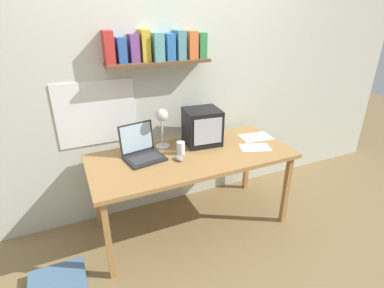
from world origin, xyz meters
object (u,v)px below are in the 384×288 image
at_px(juice_glass, 181,149).
at_px(corner_desk, 192,160).
at_px(floor_cushion, 58,287).
at_px(desk_lamp, 162,121).
at_px(loose_paper_near_monitor, 255,137).
at_px(computer_mouse, 178,158).
at_px(laptop, 141,149).
at_px(crt_monitor, 202,127).
at_px(printed_handout, 255,148).

bearing_deg(juice_glass, corner_desk, -33.36).
xyz_separation_m(juice_glass, floor_cushion, (-1.12, -0.36, -0.74)).
bearing_deg(desk_lamp, juice_glass, -34.92).
distance_m(corner_desk, loose_paper_near_monitor, 0.73).
xyz_separation_m(computer_mouse, floor_cushion, (-1.06, -0.26, -0.71)).
height_order(laptop, computer_mouse, laptop).
relative_size(juice_glass, loose_paper_near_monitor, 0.35).
height_order(crt_monitor, laptop, crt_monitor).
xyz_separation_m(corner_desk, juice_glass, (-0.08, 0.05, 0.11)).
bearing_deg(crt_monitor, printed_handout, -31.08).
bearing_deg(floor_cushion, laptop, 29.20).
distance_m(crt_monitor, juice_glass, 0.32).
bearing_deg(printed_handout, floor_cushion, -173.72).
bearing_deg(corner_desk, laptop, 160.91).
bearing_deg(crt_monitor, loose_paper_near_monitor, -4.01).
bearing_deg(crt_monitor, juice_glass, -148.68).
bearing_deg(desk_lamp, computer_mouse, -61.15).
xyz_separation_m(crt_monitor, laptop, (-0.59, -0.04, -0.09)).
bearing_deg(juice_glass, laptop, 165.04).
xyz_separation_m(corner_desk, desk_lamp, (-0.19, 0.20, 0.33)).
distance_m(crt_monitor, computer_mouse, 0.43).
xyz_separation_m(crt_monitor, printed_handout, (0.39, -0.29, -0.16)).
bearing_deg(floor_cushion, desk_lamp, 26.50).
xyz_separation_m(laptop, printed_handout, (0.99, -0.25, -0.07)).
relative_size(juice_glass, floor_cushion, 0.28).
relative_size(loose_paper_near_monitor, floor_cushion, 0.81).
bearing_deg(loose_paper_near_monitor, crt_monitor, 170.58).
height_order(juice_glass, computer_mouse, juice_glass).
bearing_deg(desk_lamp, loose_paper_near_monitor, 10.63).
xyz_separation_m(crt_monitor, desk_lamp, (-0.38, 0.02, 0.11)).
xyz_separation_m(computer_mouse, printed_handout, (0.72, -0.06, -0.01)).
relative_size(computer_mouse, printed_handout, 0.36).
distance_m(desk_lamp, loose_paper_near_monitor, 0.96).
relative_size(computer_mouse, loose_paper_near_monitor, 0.35).
bearing_deg(printed_handout, loose_paper_near_monitor, 54.15).
xyz_separation_m(crt_monitor, juice_glass, (-0.27, -0.13, -0.11)).
xyz_separation_m(laptop, computer_mouse, (0.26, -0.19, -0.05)).
height_order(crt_monitor, floor_cushion, crt_monitor).
height_order(desk_lamp, floor_cushion, desk_lamp).
bearing_deg(laptop, desk_lamp, 5.09).
bearing_deg(crt_monitor, floor_cushion, -155.24).
relative_size(crt_monitor, juice_glass, 3.06).
bearing_deg(laptop, loose_paper_near_monitor, -12.55).
distance_m(computer_mouse, loose_paper_near_monitor, 0.88).
bearing_deg(computer_mouse, laptop, 144.61).
xyz_separation_m(crt_monitor, loose_paper_near_monitor, (0.54, -0.09, -0.16)).
xyz_separation_m(printed_handout, floor_cushion, (-1.78, -0.20, -0.70)).
height_order(crt_monitor, juice_glass, crt_monitor).
distance_m(crt_monitor, desk_lamp, 0.40).
distance_m(crt_monitor, laptop, 0.60).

